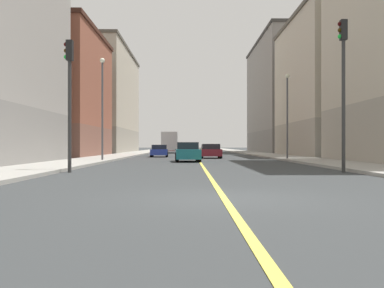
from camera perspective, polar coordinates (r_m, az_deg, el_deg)
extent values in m
plane|color=#333738|center=(10.46, 4.06, -6.87)|extent=(400.00, 400.00, 0.00)
cube|color=#9E9B93|center=(60.07, 8.32, -1.22)|extent=(3.65, 168.00, 0.15)
cube|color=#9E9B93|center=(59.85, -7.65, -1.23)|extent=(3.65, 168.00, 0.15)
cube|color=#E5D14C|center=(59.38, 0.35, -1.30)|extent=(0.16, 154.00, 0.01)
cube|color=#9D9688|center=(50.92, 18.71, 0.54)|extent=(11.46, 18.26, 3.63)
cube|color=#BCB29E|center=(51.52, 18.70, 8.63)|extent=(11.46, 18.26, 10.87)
cube|color=#545047|center=(52.67, 18.70, 14.69)|extent=(11.76, 18.56, 0.40)
cube|color=slate|center=(73.54, 12.69, 0.24)|extent=(11.46, 25.55, 3.39)
cube|color=gray|center=(74.10, 12.69, 6.98)|extent=(11.46, 25.55, 14.01)
cube|color=#3B3937|center=(75.33, 12.69, 12.43)|extent=(11.76, 25.85, 0.40)
cube|color=brown|center=(49.19, -18.27, 0.26)|extent=(11.46, 16.17, 3.10)
cube|color=#93513D|center=(49.63, -18.27, 7.56)|extent=(11.46, 16.17, 9.52)
cube|color=#42241B|center=(50.53, -18.26, 13.15)|extent=(11.76, 16.47, 0.40)
cube|color=#9D9688|center=(72.82, -12.38, 0.35)|extent=(11.46, 26.00, 3.65)
cube|color=#BCB29E|center=(73.31, -12.37, 6.53)|extent=(11.46, 26.00, 12.14)
cube|color=#545047|center=(74.30, -12.37, 11.34)|extent=(11.76, 26.30, 0.40)
cylinder|color=#2D2D2D|center=(21.25, 18.62, 4.55)|extent=(0.16, 0.16, 5.91)
cube|color=black|center=(21.79, 18.61, 13.51)|extent=(0.28, 0.32, 0.90)
sphere|color=#320404|center=(21.81, 18.20, 14.23)|extent=(0.20, 0.20, 0.20)
sphere|color=#352204|center=(21.74, 18.20, 13.52)|extent=(0.20, 0.20, 0.20)
sphere|color=green|center=(21.67, 18.20, 12.80)|extent=(0.20, 0.20, 0.20)
cylinder|color=#2D2D2D|center=(20.74, -15.23, 3.37)|extent=(0.16, 0.16, 4.98)
cube|color=black|center=(21.13, -15.22, 11.35)|extent=(0.28, 0.32, 0.90)
sphere|color=#320404|center=(21.22, -15.65, 12.04)|extent=(0.20, 0.20, 0.20)
sphere|color=#352204|center=(21.16, -15.65, 11.30)|extent=(0.20, 0.20, 0.20)
sphere|color=green|center=(21.11, -15.65, 10.56)|extent=(0.20, 0.20, 0.20)
cylinder|color=#4C4C51|center=(36.91, 11.97, 3.23)|extent=(0.14, 0.14, 6.47)
sphere|color=#EAEACC|center=(37.27, 11.97, 8.43)|extent=(0.36, 0.36, 0.36)
cylinder|color=#4C4C51|center=(33.51, -11.27, 4.10)|extent=(0.14, 0.14, 7.09)
sphere|color=#EAEACC|center=(33.98, -11.27, 10.33)|extent=(0.36, 0.36, 0.36)
cube|color=red|center=(76.99, -2.58, -0.65)|extent=(1.89, 4.11, 0.61)
cube|color=black|center=(77.17, -2.58, -0.23)|extent=(1.61, 1.96, 0.51)
cylinder|color=black|center=(78.26, -3.16, -0.79)|extent=(0.24, 0.65, 0.64)
cylinder|color=black|center=(78.25, -1.98, -0.79)|extent=(0.24, 0.65, 0.64)
cylinder|color=black|center=(75.74, -3.20, -0.81)|extent=(0.24, 0.65, 0.64)
cylinder|color=black|center=(75.73, -1.98, -0.81)|extent=(0.24, 0.65, 0.64)
cube|color=black|center=(60.13, -0.71, -0.76)|extent=(1.79, 4.19, 0.68)
cube|color=black|center=(60.11, -0.71, -0.23)|extent=(1.58, 2.09, 0.43)
cylinder|color=black|center=(61.44, -1.46, -0.97)|extent=(0.22, 0.64, 0.64)
cylinder|color=black|center=(61.43, 0.06, -0.97)|extent=(0.22, 0.64, 0.64)
cylinder|color=black|center=(58.84, -1.51, -1.01)|extent=(0.22, 0.64, 0.64)
cylinder|color=black|center=(58.83, 0.08, -1.01)|extent=(0.22, 0.64, 0.64)
cube|color=#23389E|center=(46.28, -4.15, -1.02)|extent=(1.83, 4.04, 0.57)
cube|color=black|center=(46.24, -4.15, -0.38)|extent=(1.56, 1.91, 0.46)
cylinder|color=black|center=(47.55, -5.03, -1.22)|extent=(0.24, 0.65, 0.64)
cylinder|color=black|center=(47.50, -3.17, -1.22)|extent=(0.24, 0.65, 0.64)
cylinder|color=black|center=(45.08, -5.19, -1.28)|extent=(0.24, 0.65, 0.64)
cylinder|color=black|center=(45.02, -3.22, -1.28)|extent=(0.24, 0.65, 0.64)
cube|color=maroon|center=(41.88, 2.39, -1.08)|extent=(1.87, 4.08, 0.63)
cube|color=black|center=(41.84, 2.39, -0.32)|extent=(1.65, 1.75, 0.48)
cylinder|color=black|center=(43.12, 1.17, -1.33)|extent=(0.22, 0.64, 0.64)
cylinder|color=black|center=(43.20, 3.44, -1.33)|extent=(0.22, 0.64, 0.64)
cylinder|color=black|center=(40.59, 1.27, -1.41)|extent=(0.22, 0.64, 0.64)
cylinder|color=black|center=(40.68, 3.68, -1.40)|extent=(0.22, 0.64, 0.64)
cube|color=#196670|center=(33.14, -0.56, -1.26)|extent=(1.93, 4.56, 0.70)
cube|color=black|center=(33.30, -0.57, -0.22)|extent=(1.62, 2.03, 0.51)
cylinder|color=black|center=(34.51, -1.97, -1.63)|extent=(0.25, 0.65, 0.64)
cylinder|color=black|center=(34.57, 0.66, -1.63)|extent=(0.25, 0.65, 0.64)
cylinder|color=black|center=(31.73, -1.89, -1.76)|extent=(0.25, 0.65, 0.64)
cylinder|color=black|center=(31.80, 0.96, -1.76)|extent=(0.25, 0.65, 0.64)
cube|color=gold|center=(53.07, 2.10, -0.91)|extent=(2.01, 4.61, 0.57)
cube|color=black|center=(53.01, 2.11, -0.35)|extent=(1.69, 2.31, 0.45)
cylinder|color=black|center=(54.41, 1.10, -1.08)|extent=(0.25, 0.65, 0.64)
cylinder|color=black|center=(54.55, 2.83, -1.08)|extent=(0.25, 0.65, 0.64)
cylinder|color=black|center=(51.61, 1.33, -1.13)|extent=(0.25, 0.65, 0.64)
cylinder|color=black|center=(51.76, 3.15, -1.13)|extent=(0.25, 0.65, 0.64)
cube|color=beige|center=(70.92, -2.69, -0.08)|extent=(2.31, 2.12, 1.86)
cube|color=silver|center=(66.91, -2.82, 0.36)|extent=(2.31, 5.00, 2.68)
cylinder|color=black|center=(70.59, -3.56, -0.76)|extent=(0.30, 0.90, 0.90)
cylinder|color=black|center=(70.51, -1.84, -0.76)|extent=(0.30, 0.90, 0.90)
cylinder|color=black|center=(65.90, -3.78, -0.80)|extent=(0.30, 0.90, 0.90)
cylinder|color=black|center=(65.81, -1.94, -0.80)|extent=(0.30, 0.90, 0.90)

